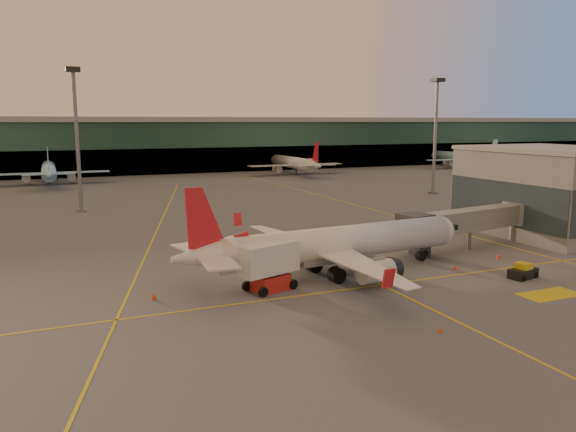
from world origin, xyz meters
name	(u,v)px	position (x,y,z in m)	size (l,w,h in m)	color
ground	(364,306)	(0.00, 0.00, 0.00)	(600.00, 600.00, 0.00)	#4C4F54
taxi_markings	(176,227)	(-7.32, 44.49, 0.01)	(100.12, 173.00, 0.01)	gold
terminal	(133,145)	(0.00, 141.79, 8.76)	(400.00, 20.00, 17.60)	#19382D
gate_building	(551,191)	(41.93, 17.93, 6.29)	(18.40, 22.40, 12.60)	slate
mast_west_near	(77,129)	(-20.00, 66.00, 14.86)	(2.40, 2.40, 25.60)	slate
mast_east_near	(436,128)	(55.00, 62.00, 14.86)	(2.40, 2.40, 25.60)	slate
distant_aircraft_row	(66,183)	(-21.00, 118.00, 0.00)	(290.00, 34.00, 13.00)	#98D5FE
main_airplane	(332,245)	(1.89, 9.90, 3.34)	(34.12, 30.78, 10.29)	silver
jet_bridge	(476,221)	(25.39, 14.67, 3.58)	(23.31, 6.84, 5.33)	slate
catering_truck	(268,264)	(-6.16, 7.76, 2.69)	(6.62, 4.44, 4.74)	red
pushback_tug	(523,272)	(20.01, 1.30, 0.66)	(3.44, 2.32, 1.63)	black
cone_nose	(499,256)	(23.94, 8.90, 0.30)	(0.49, 0.49, 0.63)	red
cone_tail	(154,296)	(-16.89, 9.32, 0.30)	(0.49, 0.49, 0.63)	red
cone_wing_right	(440,330)	(2.16, -7.81, 0.23)	(0.38, 0.38, 0.48)	red
cone_wing_left	(252,241)	(-0.31, 28.82, 0.30)	(0.48, 0.48, 0.61)	red
cone_fwd	(455,267)	(15.72, 6.82, 0.28)	(0.45, 0.45, 0.58)	red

